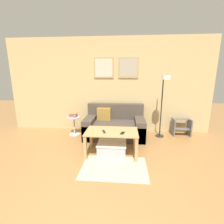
{
  "coord_description": "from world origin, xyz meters",
  "views": [
    {
      "loc": [
        0.5,
        -1.3,
        1.59
      ],
      "look_at": [
        0.23,
        1.84,
        0.85
      ],
      "focal_mm": 26.0,
      "sensor_mm": 36.0,
      "label": 1
    }
  ],
  "objects": [
    {
      "name": "coffee_table",
      "position": [
        0.23,
        1.71,
        0.4
      ],
      "size": [
        1.03,
        0.6,
        0.49
      ],
      "color": "tan",
      "rests_on": "ground_plane"
    },
    {
      "name": "wall_back",
      "position": [
        0.0,
        3.2,
        1.28
      ],
      "size": [
        5.6,
        0.09,
        2.55
      ],
      "color": "tan",
      "rests_on": "ground_plane"
    },
    {
      "name": "floor_lamp",
      "position": [
        1.4,
        2.61,
        1.13
      ],
      "size": [
        0.22,
        0.49,
        1.56
      ],
      "color": "black",
      "rests_on": "ground_plane"
    },
    {
      "name": "step_stool",
      "position": [
        1.98,
        2.93,
        0.24
      ],
      "size": [
        0.45,
        0.33,
        0.45
      ],
      "color": "slate",
      "rests_on": "ground_plane"
    },
    {
      "name": "book_stack",
      "position": [
        -0.87,
        2.73,
        0.54
      ],
      "size": [
        0.22,
        0.19,
        0.09
      ],
      "color": "#8C4C93",
      "rests_on": "side_table"
    },
    {
      "name": "cell_phone",
      "position": [
        0.45,
        1.61,
        0.5
      ],
      "size": [
        0.1,
        0.15,
        0.01
      ],
      "primitive_type": "cube",
      "rotation": [
        0.0,
        0.0,
        -0.26
      ],
      "color": "black",
      "rests_on": "coffee_table"
    },
    {
      "name": "couch",
      "position": [
        0.22,
        2.73,
        0.27
      ],
      "size": [
        1.51,
        0.92,
        0.8
      ],
      "color": "#4C4238",
      "rests_on": "ground_plane"
    },
    {
      "name": "side_table",
      "position": [
        -0.85,
        2.7,
        0.3
      ],
      "size": [
        0.34,
        0.34,
        0.49
      ],
      "color": "silver",
      "rests_on": "ground_plane"
    },
    {
      "name": "storage_bin",
      "position": [
        0.24,
        1.72,
        0.12
      ],
      "size": [
        0.57,
        0.46,
        0.24
      ],
      "color": "#B2B2B7",
      "rests_on": "ground_plane"
    },
    {
      "name": "area_rug",
      "position": [
        0.32,
        1.22,
        0.0
      ],
      "size": [
        1.14,
        0.79,
        0.01
      ],
      "primitive_type": "cube",
      "color": "#C1B299",
      "rests_on": "ground_plane"
    },
    {
      "name": "remote_control",
      "position": [
        0.09,
        1.65,
        0.5
      ],
      "size": [
        0.08,
        0.16,
        0.02
      ],
      "primitive_type": "cube",
      "rotation": [
        0.0,
        0.0,
        0.31
      ],
      "color": "#232328",
      "rests_on": "coffee_table"
    }
  ]
}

